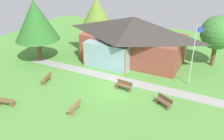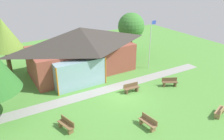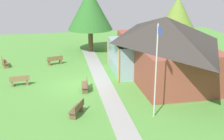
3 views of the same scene
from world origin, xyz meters
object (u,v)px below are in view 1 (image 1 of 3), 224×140
Objects in this scene: pavilion at (132,38)px; bench_front_left at (6,102)px; bench_mid_right at (164,102)px; bench_rear_near_path at (124,86)px; bench_mid_left at (47,79)px; tree_west_hedge at (36,20)px; tree_behind_pavilion_right at (218,33)px; flagpole at (193,54)px; bench_front_center at (75,107)px; tree_behind_pavilion_left at (97,11)px.

pavilion is 7.58× the size of bench_front_left.
bench_mid_right is 4.01m from bench_rear_near_path.
pavilion is at bearing -45.97° from bench_mid_left.
tree_behind_pavilion_right is at bearing 22.53° from tree_west_hedge.
tree_behind_pavilion_right is at bearing 33.93° from bench_front_left.
bench_front_left is at bearing -140.31° from flagpole.
tree_behind_pavilion_right reaches higher than bench_rear_near_path.
bench_front_center is at bearing 60.76° from bench_mid_right.
bench_front_left is 0.29× the size of tree_behind_pavilion_right.
flagpole is 16.53m from tree_west_hedge.
flagpole reaches higher than tree_behind_pavilion_right.
tree_behind_pavilion_right is (13.70, 15.90, 3.25)m from bench_front_left.
bench_rear_near_path is at bearing 13.61° from bench_mid_right.
bench_mid_left and bench_front_center have the same top height.
bench_mid_left is 0.23× the size of tree_west_hedge.
tree_behind_pavilion_left is (2.39, 8.88, -0.35)m from tree_west_hedge.
flagpole is at bearing 5.91° from tree_west_hedge.
tree_west_hedge is 9.21m from tree_behind_pavilion_left.
bench_front_center is at bearing -120.61° from tree_behind_pavilion_right.
flagpole is 13.62m from bench_mid_left.
tree_behind_pavilion_left is at bearing 149.11° from pavilion.
flagpole is 15.76m from tree_behind_pavilion_left.
tree_behind_pavilion_left reaches higher than bench_front_center.
tree_behind_pavilion_right is (8.33, 14.08, 3.25)m from bench_front_center.
tree_west_hedge reaches higher than bench_mid_left.
pavilion reaches higher than bench_front_left.
tree_behind_pavilion_left reaches higher than bench_mid_right.
flagpole is 11.26m from bench_front_center.
bench_front_left is at bearing -64.72° from tree_west_hedge.
bench_mid_right is 0.26× the size of tree_behind_pavilion_left.
bench_mid_right is at bearing -99.96° from bench_mid_left.
bench_mid_left and bench_front_left have the same top height.
bench_rear_near_path is (2.04, -6.63, -2.18)m from pavilion.
tree_behind_pavilion_right is 0.91× the size of tree_behind_pavilion_left.
tree_behind_pavilion_left is at bearing -15.15° from bench_mid_right.
bench_mid_right is 0.23× the size of tree_west_hedge.
tree_behind_pavilion_right is (1.36, 5.66, 0.54)m from flagpole.
bench_front_center is at bearing -89.59° from pavilion.
bench_rear_near_path is at bearing -50.22° from tree_behind_pavilion_left.
bench_mid_right is 7.04m from bench_front_center.
pavilion reaches higher than bench_rear_near_path.
flagpole is 3.61× the size of bench_front_left.
bench_front_center is 0.28× the size of tree_behind_pavilion_right.
bench_front_left is at bearing 160.96° from bench_mid_left.
tree_behind_pavilion_right is at bearing -5.69° from tree_behind_pavilion_left.
bench_front_left is 0.26× the size of tree_behind_pavilion_left.
bench_rear_near_path is 0.28× the size of tree_behind_pavilion_right.
bench_rear_near_path is at bearing -144.45° from flagpole.
bench_mid_left is 7.38m from bench_rear_near_path.
flagpole reaches higher than pavilion.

